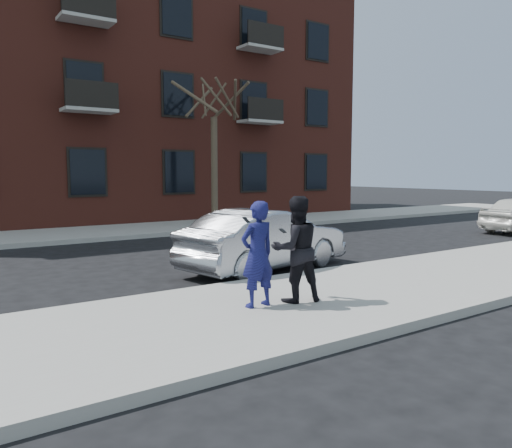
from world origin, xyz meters
TOP-DOWN VIEW (x-y plane):
  - ground at (0.00, 0.00)m, footprint 100.00×100.00m
  - near_sidewalk at (0.00, -0.25)m, footprint 50.00×3.50m
  - near_curb at (0.00, 1.55)m, footprint 50.00×0.10m
  - far_sidewalk at (0.00, 11.25)m, footprint 50.00×3.50m
  - far_curb at (0.00, 9.45)m, footprint 50.00×0.10m
  - apartment_building at (2.00, 18.00)m, footprint 24.30×10.30m
  - street_tree at (4.50, 11.00)m, footprint 3.60×3.60m
  - silver_sedan at (1.15, 2.71)m, footprint 4.43×2.31m
  - man_hoodie at (-1.02, -0.15)m, footprint 0.62×0.50m
  - man_peacoat at (-0.33, -0.22)m, footprint 0.95×0.81m

SIDE VIEW (x-z plane):
  - ground at x=0.00m, z-range 0.00..0.00m
  - near_sidewalk at x=0.00m, z-range 0.00..0.15m
  - near_curb at x=0.00m, z-range 0.00..0.15m
  - far_sidewalk at x=0.00m, z-range 0.00..0.15m
  - far_curb at x=0.00m, z-range 0.00..0.15m
  - silver_sedan at x=1.15m, z-range 0.00..1.39m
  - man_hoodie at x=-1.02m, z-range 0.15..1.78m
  - man_peacoat at x=-0.33m, z-range 0.15..1.84m
  - street_tree at x=4.50m, z-range 2.12..8.92m
  - apartment_building at x=2.00m, z-range 0.01..12.31m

